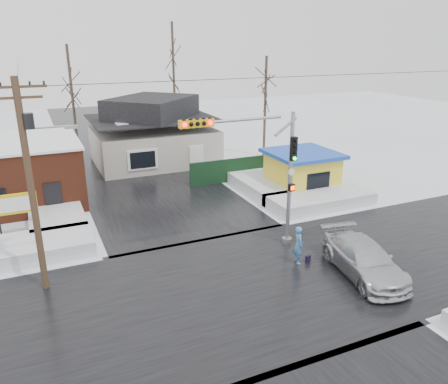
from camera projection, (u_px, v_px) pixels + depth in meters
name	position (u px, v px, depth m)	size (l,w,h in m)	color
ground	(245.00, 286.00, 19.21)	(120.00, 120.00, 0.00)	white
road_ns	(245.00, 286.00, 19.21)	(10.00, 120.00, 0.02)	black
road_ew	(245.00, 286.00, 19.21)	(120.00, 10.00, 0.02)	black
snowbank_nw	(20.00, 250.00, 21.65)	(7.00, 3.00, 0.80)	white
snowbank_ne	(320.00, 199.00, 28.58)	(7.00, 3.00, 0.80)	white
snowbank_nside_w	(55.00, 210.00, 26.74)	(3.00, 8.00, 0.80)	white
snowbank_nside_e	(257.00, 182.00, 32.12)	(3.00, 8.00, 0.80)	white
traffic_signal	(264.00, 165.00, 21.22)	(6.05, 0.68, 7.00)	gray
utility_pole	(31.00, 176.00, 17.50)	(3.15, 0.44, 9.00)	#382619
marquee_sign	(15.00, 205.00, 23.31)	(2.20, 0.21, 2.55)	black
house	(153.00, 133.00, 38.10)	(10.40, 8.40, 5.76)	beige
kiosk	(302.00, 171.00, 31.01)	(4.60, 4.60, 2.88)	yellow
fence	(239.00, 169.00, 33.49)	(8.00, 0.12, 1.80)	black
tree_far_left	(69.00, 69.00, 37.49)	(3.00, 3.00, 10.00)	#332821
tree_far_mid	(173.00, 48.00, 42.55)	(3.00, 3.00, 12.00)	#332821
tree_far_right	(266.00, 77.00, 38.73)	(3.00, 3.00, 9.00)	#332821
pedestrian	(298.00, 245.00, 20.96)	(0.69, 0.45, 1.89)	#4280BA
car	(364.00, 259.00, 19.95)	(2.17, 5.34, 1.55)	silver
shopping_bag	(308.00, 259.00, 21.24)	(0.28, 0.12, 0.35)	black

